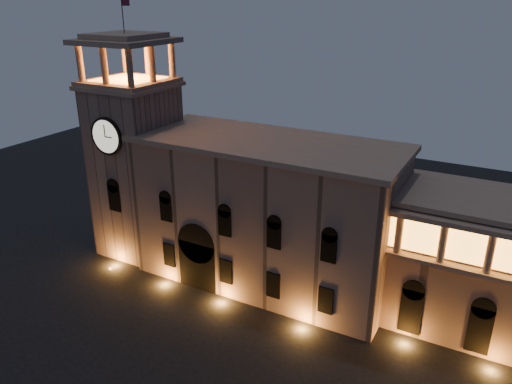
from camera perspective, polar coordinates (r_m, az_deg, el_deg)
government_building at (r=58.50m, az=1.12°, el=-2.43°), size 30.80×12.80×17.60m
clock_tower at (r=66.40m, az=-13.52°, el=3.40°), size 9.80×9.80×32.40m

